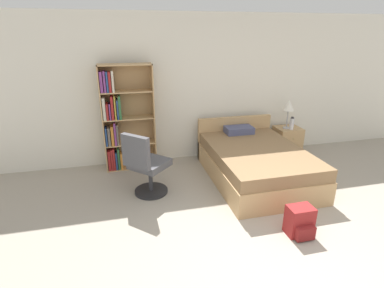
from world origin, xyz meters
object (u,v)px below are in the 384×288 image
object	(u,v)px
office_chair	(146,166)
backpack_red	(300,222)
table_lamp	(289,106)
bed	(254,162)
bookshelf	(121,120)
nightstand	(287,140)
water_bottle	(292,124)

from	to	relation	value
office_chair	backpack_red	xyz separation A→B (m)	(1.66, -1.36, -0.30)
table_lamp	bed	bearing A→B (deg)	-141.30
bookshelf	table_lamp	bearing A→B (deg)	-1.46
bookshelf	office_chair	distance (m)	1.18
office_chair	nightstand	bearing A→B (deg)	19.52
office_chair	water_bottle	size ratio (longest dim) A/B	4.06
table_lamp	office_chair	bearing A→B (deg)	-160.64
water_bottle	backpack_red	xyz separation A→B (m)	(-1.20, -2.27, -0.47)
bookshelf	backpack_red	size ratio (longest dim) A/B	4.96
water_bottle	backpack_red	world-z (taller)	water_bottle
nightstand	table_lamp	world-z (taller)	table_lamp
bed	nightstand	xyz separation A→B (m)	(1.09, 0.86, -0.02)
bookshelf	table_lamp	size ratio (longest dim) A/B	3.23
bed	office_chair	distance (m)	1.79
bookshelf	backpack_red	bearing A→B (deg)	-51.14
office_chair	nightstand	size ratio (longest dim) A/B	1.88
nightstand	water_bottle	size ratio (longest dim) A/B	2.16
bookshelf	office_chair	size ratio (longest dim) A/B	1.83
office_chair	table_lamp	size ratio (longest dim) A/B	1.77
bookshelf	nightstand	world-z (taller)	bookshelf
bed	office_chair	world-z (taller)	office_chair
bed	office_chair	size ratio (longest dim) A/B	2.09
nightstand	table_lamp	xyz separation A→B (m)	(-0.07, -0.03, 0.70)
bookshelf	backpack_red	xyz separation A→B (m)	(1.95, -2.42, -0.71)
bed	table_lamp	world-z (taller)	table_lamp
backpack_red	bookshelf	bearing A→B (deg)	128.86
bookshelf	water_bottle	bearing A→B (deg)	-2.78
table_lamp	backpack_red	size ratio (longest dim) A/B	1.53
bed	backpack_red	size ratio (longest dim) A/B	5.66
bed	water_bottle	bearing A→B (deg)	34.54
water_bottle	nightstand	bearing A→B (deg)	86.70
backpack_red	water_bottle	bearing A→B (deg)	62.13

